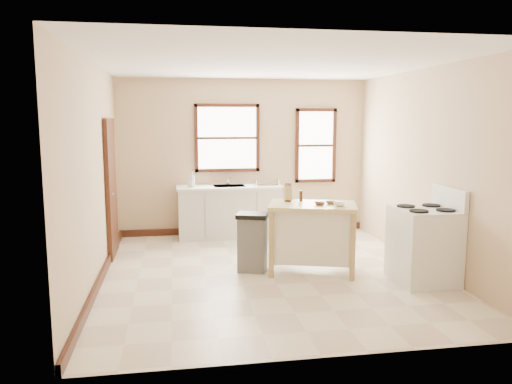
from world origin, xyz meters
The scene contains 23 objects.
floor centered at (0.00, 0.00, 0.00)m, with size 5.00×5.00×0.00m, color #F4E7C2.
ceiling centered at (0.00, 0.00, 2.80)m, with size 5.00×5.00×0.00m, color white.
wall_back centered at (0.00, 2.50, 1.40)m, with size 4.50×0.04×2.80m, color tan.
wall_left centered at (-2.25, 0.00, 1.40)m, with size 0.04×5.00×2.80m, color tan.
wall_right centered at (2.25, 0.00, 1.40)m, with size 0.04×5.00×2.80m, color tan.
window_main centered at (-0.30, 2.48, 1.75)m, with size 1.17×0.06×1.22m, color #34130E, non-canonical shape.
window_side centered at (1.35, 2.48, 1.60)m, with size 0.77×0.06×1.37m, color #34130E, non-canonical shape.
door_left centered at (-2.21, 1.30, 1.05)m, with size 0.06×0.90×2.10m, color #34130E.
baseboard_back centered at (0.00, 2.47, 0.06)m, with size 4.50×0.04×0.12m, color #34130E.
baseboard_left centered at (-2.22, 0.00, 0.06)m, with size 0.04×5.00×0.12m, color #34130E.
sink_counter centered at (-0.30, 2.20, 0.46)m, with size 1.86×0.62×0.92m, color beige, non-canonical shape.
faucet centered at (-0.30, 2.38, 1.03)m, with size 0.03×0.03×0.22m, color silver.
soap_bottle_a centered at (-0.95, 2.13, 1.05)m, with size 0.10×0.10×0.26m, color #B2B2B2.
soap_bottle_b centered at (-0.97, 2.12, 1.01)m, with size 0.08×0.08×0.18m, color #B2B2B2.
dish_rack centered at (0.35, 2.14, 0.97)m, with size 0.42×0.31×0.10m, color silver, non-canonical shape.
kitchen_island centered at (0.59, -0.05, 0.47)m, with size 1.16×0.74×0.95m, color #D3C17C, non-canonical shape.
knife_block centered at (0.31, 0.24, 1.05)m, with size 0.10×0.10×0.20m, color tan, non-canonical shape.
pepper_grinder centered at (0.49, 0.20, 1.02)m, with size 0.04×0.04×0.15m, color #3D1F10.
bowl_a centered at (0.66, -0.14, 0.97)m, with size 0.15×0.15×0.04m, color brown.
bowl_b centered at (0.83, -0.08, 0.97)m, with size 0.14×0.14×0.04m, color brown.
bowl_c centered at (0.88, -0.28, 0.97)m, with size 0.16×0.16×0.05m, color white.
trash_bin centered at (-0.21, 0.13, 0.41)m, with size 0.42×0.35×0.81m, color #5E5E5C, non-canonical shape.
gas_stove centered at (1.89, -0.69, 0.61)m, with size 0.77×0.78×1.23m, color white, non-canonical shape.
Camera 1 is at (-1.26, -6.49, 2.09)m, focal length 35.00 mm.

